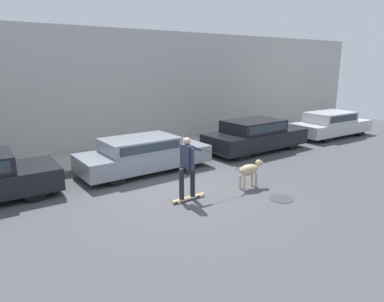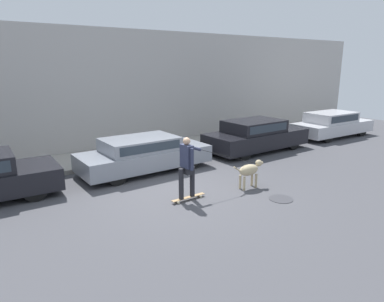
{
  "view_description": "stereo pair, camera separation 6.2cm",
  "coord_description": "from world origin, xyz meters",
  "views": [
    {
      "loc": [
        -4.77,
        -7.72,
        3.54
      ],
      "look_at": [
        0.96,
        0.77,
        0.95
      ],
      "focal_mm": 32.0,
      "sensor_mm": 36.0,
      "label": 1
    },
    {
      "loc": [
        -4.72,
        -7.76,
        3.54
      ],
      "look_at": [
        0.96,
        0.77,
        0.95
      ],
      "focal_mm": 32.0,
      "sensor_mm": 36.0,
      "label": 2
    }
  ],
  "objects": [
    {
      "name": "back_wall",
      "position": [
        0.0,
        6.01,
        2.49
      ],
      "size": [
        32.0,
        0.3,
        4.98
      ],
      "color": "#B2ADA8",
      "rests_on": "ground_plane"
    },
    {
      "name": "sidewalk_curb",
      "position": [
        0.0,
        4.67,
        0.07
      ],
      "size": [
        30.0,
        2.35,
        0.15
      ],
      "color": "#A39E93",
      "rests_on": "ground_plane"
    },
    {
      "name": "ground_plane",
      "position": [
        0.0,
        0.0,
        0.0
      ],
      "size": [
        36.0,
        36.0,
        0.0
      ],
      "primitive_type": "plane",
      "color": "#47474C"
    },
    {
      "name": "parked_car_3",
      "position": [
        10.54,
        2.46,
        0.62
      ],
      "size": [
        4.51,
        1.74,
        1.25
      ],
      "rotation": [
        0.0,
        0.0,
        -0.01
      ],
      "color": "black",
      "rests_on": "ground_plane"
    },
    {
      "name": "skateboarder",
      "position": [
        -0.06,
        -0.54,
        0.99
      ],
      "size": [
        2.88,
        0.54,
        1.73
      ],
      "rotation": [
        0.0,
        0.0,
        0.04
      ],
      "color": "beige",
      "rests_on": "ground_plane"
    },
    {
      "name": "parked_car_1",
      "position": [
        0.12,
        2.46,
        0.6
      ],
      "size": [
        4.51,
        1.89,
        1.19
      ],
      "rotation": [
        0.0,
        0.0,
        0.03
      ],
      "color": "black",
      "rests_on": "ground_plane"
    },
    {
      "name": "manhole_cover",
      "position": [
        2.1,
        -1.88,
        0.01
      ],
      "size": [
        0.64,
        0.64,
        0.01
      ],
      "color": "#38383D",
      "rests_on": "ground_plane"
    },
    {
      "name": "parked_car_2",
      "position": [
        5.31,
        2.46,
        0.64
      ],
      "size": [
        4.65,
        1.96,
        1.32
      ],
      "rotation": [
        0.0,
        0.0,
        0.03
      ],
      "color": "black",
      "rests_on": "ground_plane"
    },
    {
      "name": "dog",
      "position": [
        1.98,
        -0.74,
        0.54
      ],
      "size": [
        1.11,
        0.33,
        0.81
      ],
      "rotation": [
        0.0,
        0.0,
        -0.01
      ],
      "color": "tan",
      "rests_on": "ground_plane"
    }
  ]
}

